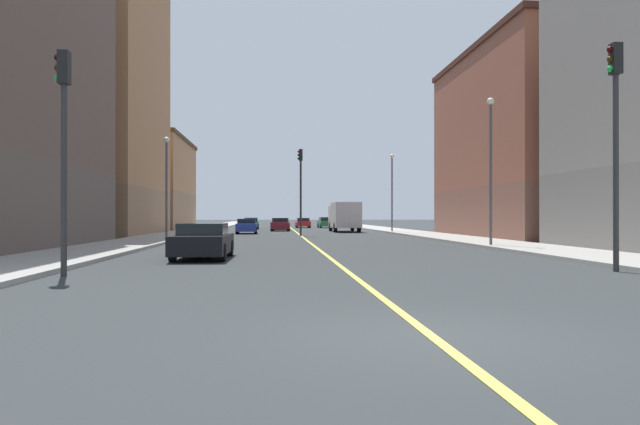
% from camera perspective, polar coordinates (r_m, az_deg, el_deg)
% --- Properties ---
extents(ground_plane, '(400.00, 400.00, 0.00)m').
position_cam_1_polar(ground_plane, '(8.24, 10.74, -11.72)').
color(ground_plane, '#2C3132').
rests_on(ground_plane, ground).
extents(sidewalk_left, '(3.85, 168.00, 0.15)m').
position_cam_1_polar(sidewalk_left, '(58.11, 7.66, -1.79)').
color(sidewalk_left, '#9E9B93').
rests_on(sidewalk_left, ground).
extents(sidewalk_right, '(3.85, 168.00, 0.15)m').
position_cam_1_polar(sidewalk_right, '(57.37, -12.45, -1.81)').
color(sidewalk_right, '#9E9B93').
rests_on(sidewalk_right, ground).
extents(lane_center_stripe, '(0.16, 154.00, 0.01)m').
position_cam_1_polar(lane_center_stripe, '(56.86, -2.33, -1.89)').
color(lane_center_stripe, '#E5D14C').
rests_on(lane_center_stripe, ground).
extents(building_left_mid, '(10.74, 19.20, 13.74)m').
position_cam_1_polar(building_left_mid, '(46.26, 20.42, 6.27)').
color(building_left_mid, brown).
rests_on(building_left_mid, ground).
extents(building_right_midblock, '(10.74, 16.63, 24.09)m').
position_cam_1_polar(building_right_midblock, '(52.31, -21.58, 11.25)').
color(building_right_midblock, '#8F6B4F').
rests_on(building_right_midblock, ground).
extents(building_right_distant, '(10.74, 17.34, 10.24)m').
position_cam_1_polar(building_right_distant, '(69.03, -17.12, 2.66)').
color(building_right_distant, '#8F6B4F').
rests_on(building_right_distant, ground).
extents(traffic_light_left_near, '(0.40, 0.32, 6.62)m').
position_cam_1_polar(traffic_light_left_near, '(19.26, 26.64, 7.53)').
color(traffic_light_left_near, '#2D2D2D').
rests_on(traffic_light_left_near, ground).
extents(traffic_light_right_near, '(0.40, 0.32, 6.06)m').
position_cam_1_polar(traffic_light_right_near, '(17.44, -23.55, 7.29)').
color(traffic_light_right_near, '#2D2D2D').
rests_on(traffic_light_right_near, ground).
extents(traffic_light_median_far, '(0.40, 0.32, 6.81)m').
position_cam_1_polar(traffic_light_median_far, '(46.31, -1.89, 3.10)').
color(traffic_light_median_far, '#2D2D2D').
rests_on(traffic_light_median_far, ground).
extents(street_lamp_left_near, '(0.36, 0.36, 7.40)m').
position_cam_1_polar(street_lamp_left_near, '(30.99, 16.18, 5.27)').
color(street_lamp_left_near, '#4C4C51').
rests_on(street_lamp_left_near, ground).
extents(street_lamp_right_near, '(0.36, 0.36, 6.33)m').
position_cam_1_polar(street_lamp_right_near, '(37.75, -14.61, 3.42)').
color(street_lamp_right_near, '#4C4C51').
rests_on(street_lamp_right_near, ground).
extents(street_lamp_left_far, '(0.36, 0.36, 7.12)m').
position_cam_1_polar(street_lamp_left_far, '(54.92, 6.98, 2.70)').
color(street_lamp_left_far, '#4C4C51').
rests_on(street_lamp_left_far, ground).
extents(car_black, '(2.03, 4.48, 1.33)m').
position_cam_1_polar(car_black, '(22.48, -11.23, -2.75)').
color(car_black, black).
rests_on(car_black, ground).
extents(car_green, '(1.99, 4.57, 1.37)m').
position_cam_1_polar(car_green, '(76.06, 0.57, -0.98)').
color(car_green, '#1E6B38').
rests_on(car_green, ground).
extents(car_red, '(1.87, 4.49, 1.27)m').
position_cam_1_polar(car_red, '(76.49, -1.66, -1.00)').
color(car_red, red).
rests_on(car_red, ground).
extents(car_blue, '(1.90, 4.28, 1.32)m').
position_cam_1_polar(car_blue, '(52.47, -7.11, -1.33)').
color(car_blue, '#23389E').
rests_on(car_blue, ground).
extents(car_maroon, '(2.04, 4.28, 1.34)m').
position_cam_1_polar(car_maroon, '(61.10, -3.85, -1.17)').
color(car_maroon, maroon).
rests_on(car_maroon, ground).
extents(car_teal, '(1.77, 4.08, 1.33)m').
position_cam_1_polar(car_teal, '(69.75, -6.68, -1.06)').
color(car_teal, '#196670').
rests_on(car_teal, ground).
extents(car_yellow, '(2.06, 4.00, 1.32)m').
position_cam_1_polar(car_yellow, '(67.30, -3.81, -1.10)').
color(car_yellow, gold).
rests_on(car_yellow, ground).
extents(box_truck, '(2.55, 7.62, 2.85)m').
position_cam_1_polar(box_truck, '(57.89, 2.37, -0.32)').
color(box_truck, beige).
rests_on(box_truck, ground).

